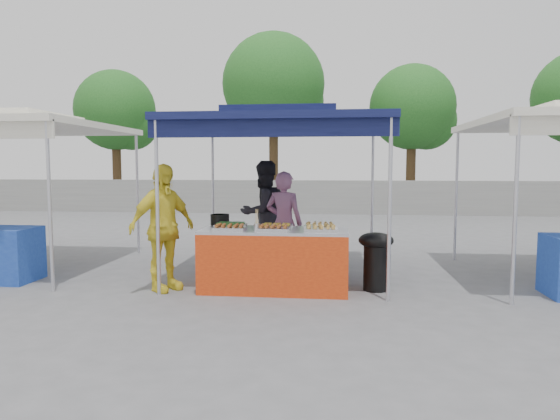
# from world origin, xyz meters

# --- Properties ---
(ground_plane) EXTENTS (80.00, 80.00, 0.00)m
(ground_plane) POSITION_xyz_m (0.00, 0.00, 0.00)
(ground_plane) COLOR slate
(back_wall) EXTENTS (40.00, 0.25, 1.20)m
(back_wall) POSITION_xyz_m (0.00, 11.00, 0.60)
(back_wall) COLOR gray
(back_wall) RESTS_ON ground_plane
(main_canopy) EXTENTS (3.20, 3.20, 2.57)m
(main_canopy) POSITION_xyz_m (0.00, 0.97, 2.37)
(main_canopy) COLOR silver
(main_canopy) RESTS_ON ground_plane
(tree_0) EXTENTS (3.39, 3.31, 5.68)m
(tree_0) POSITION_xyz_m (-8.19, 13.42, 3.88)
(tree_0) COLOR #46311B
(tree_0) RESTS_ON ground_plane
(tree_1) EXTENTS (4.06, 4.06, 6.97)m
(tree_1) POSITION_xyz_m (-1.52, 13.26, 4.77)
(tree_1) COLOR #46311B
(tree_1) RESTS_ON ground_plane
(tree_2) EXTENTS (3.34, 3.25, 5.59)m
(tree_2) POSITION_xyz_m (3.87, 13.09, 3.82)
(tree_2) COLOR #46311B
(tree_2) RESTS_ON ground_plane
(vendor_table) EXTENTS (2.00, 0.80, 0.85)m
(vendor_table) POSITION_xyz_m (0.00, -0.10, 0.43)
(vendor_table) COLOR red
(vendor_table) RESTS_ON ground_plane
(food_tray_fl) EXTENTS (0.42, 0.30, 0.07)m
(food_tray_fl) POSITION_xyz_m (-0.57, -0.34, 0.88)
(food_tray_fl) COLOR silver
(food_tray_fl) RESTS_ON vendor_table
(food_tray_fm) EXTENTS (0.42, 0.30, 0.07)m
(food_tray_fm) POSITION_xyz_m (0.02, -0.34, 0.88)
(food_tray_fm) COLOR silver
(food_tray_fm) RESTS_ON vendor_table
(food_tray_fr) EXTENTS (0.42, 0.30, 0.07)m
(food_tray_fr) POSITION_xyz_m (0.65, -0.33, 0.88)
(food_tray_fr) COLOR silver
(food_tray_fr) RESTS_ON vendor_table
(food_tray_bl) EXTENTS (0.42, 0.30, 0.07)m
(food_tray_bl) POSITION_xyz_m (-0.63, -0.02, 0.88)
(food_tray_bl) COLOR silver
(food_tray_bl) RESTS_ON vendor_table
(food_tray_bm) EXTENTS (0.42, 0.30, 0.07)m
(food_tray_bm) POSITION_xyz_m (0.02, -0.00, 0.88)
(food_tray_bm) COLOR silver
(food_tray_bm) RESTS_ON vendor_table
(food_tray_br) EXTENTS (0.42, 0.30, 0.07)m
(food_tray_br) POSITION_xyz_m (0.62, -0.00, 0.88)
(food_tray_br) COLOR silver
(food_tray_br) RESTS_ON vendor_table
(cooking_pot) EXTENTS (0.27, 0.27, 0.16)m
(cooking_pot) POSITION_xyz_m (-0.85, 0.27, 0.93)
(cooking_pot) COLOR black
(cooking_pot) RESTS_ON vendor_table
(skewer_cup) EXTENTS (0.08, 0.08, 0.10)m
(skewer_cup) POSITION_xyz_m (-0.20, -0.33, 0.90)
(skewer_cup) COLOR silver
(skewer_cup) RESTS_ON vendor_table
(wok_burner) EXTENTS (0.48, 0.48, 0.81)m
(wok_burner) POSITION_xyz_m (1.38, 0.05, 0.48)
(wok_burner) COLOR black
(wok_burner) RESTS_ON ground_plane
(crate_left) EXTENTS (0.50, 0.35, 0.30)m
(crate_left) POSITION_xyz_m (-0.29, 0.70, 0.15)
(crate_left) COLOR #1530B0
(crate_left) RESTS_ON ground_plane
(crate_right) EXTENTS (0.47, 0.33, 0.28)m
(crate_right) POSITION_xyz_m (0.31, 0.68, 0.14)
(crate_right) COLOR #1530B0
(crate_right) RESTS_ON ground_plane
(crate_stacked) EXTENTS (0.44, 0.31, 0.26)m
(crate_stacked) POSITION_xyz_m (0.31, 0.68, 0.41)
(crate_stacked) COLOR #1530B0
(crate_stacked) RESTS_ON crate_right
(vendor_woman) EXTENTS (0.68, 0.54, 1.63)m
(vendor_woman) POSITION_xyz_m (0.03, 0.88, 0.81)
(vendor_woman) COLOR #955E85
(vendor_woman) RESTS_ON ground_plane
(helper_man) EXTENTS (1.10, 1.09, 1.80)m
(helper_man) POSITION_xyz_m (-0.40, 1.64, 0.90)
(helper_man) COLOR black
(helper_man) RESTS_ON ground_plane
(customer_person) EXTENTS (0.94, 1.08, 1.74)m
(customer_person) POSITION_xyz_m (-1.52, -0.27, 0.87)
(customer_person) COLOR yellow
(customer_person) RESTS_ON ground_plane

